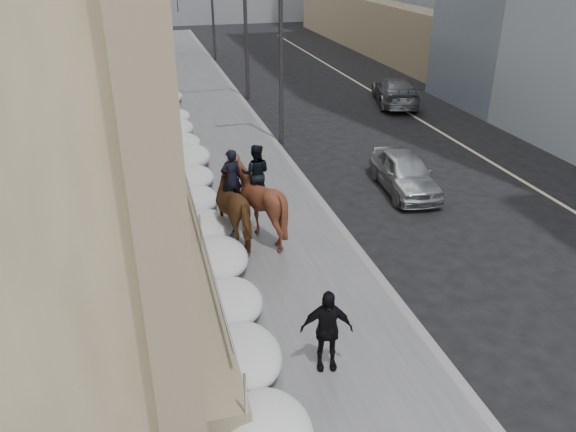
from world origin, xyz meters
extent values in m
plane|color=black|center=(0.00, 0.00, 0.00)|extent=(140.00, 140.00, 0.00)
cube|color=#4E4E50|center=(0.00, 10.00, 0.06)|extent=(5.00, 80.00, 0.12)
cube|color=slate|center=(2.62, 10.00, 0.06)|extent=(0.24, 80.00, 0.12)
cube|color=#BFB78C|center=(10.50, 10.00, 0.01)|extent=(0.15, 70.00, 0.01)
cube|color=#837155|center=(-2.25, 20.00, 0.45)|extent=(1.10, 44.00, 0.90)
cylinder|color=silver|center=(-1.80, 20.00, 1.35)|extent=(0.06, 42.00, 0.06)
cube|color=black|center=(-2.70, 13.00, 4.00)|extent=(0.20, 2.20, 4.50)
cylinder|color=#2D2D30|center=(2.90, 14.00, 4.00)|extent=(0.18, 0.18, 8.00)
cylinder|color=#2D2D30|center=(2.90, 34.00, 4.00)|extent=(0.18, 0.18, 8.00)
cylinder|color=#2D2D30|center=(3.00, 22.00, 3.00)|extent=(0.20, 0.20, 6.00)
imported|color=black|center=(-0.50, 22.00, 5.30)|extent=(0.18, 0.22, 1.10)
ellipsoid|color=silver|center=(-1.45, 0.00, 0.46)|extent=(1.50, 2.10, 0.68)
ellipsoid|color=silver|center=(-1.40, 4.00, 0.48)|extent=(1.60, 2.20, 0.72)
ellipsoid|color=silver|center=(-1.50, 8.00, 0.44)|extent=(1.40, 2.00, 0.64)
ellipsoid|color=silver|center=(-1.35, 12.00, 0.50)|extent=(1.70, 2.30, 0.76)
ellipsoid|color=silver|center=(-1.45, 16.00, 0.45)|extent=(1.50, 2.10, 0.66)
imported|color=#4B2D16|center=(-0.51, 5.55, 1.18)|extent=(1.70, 2.70, 2.11)
imported|color=black|center=(-0.51, 5.70, 1.97)|extent=(0.71, 0.55, 1.72)
imported|color=#4D2416|center=(0.01, 5.54, 1.27)|extent=(2.36, 2.51, 2.30)
imported|color=black|center=(0.01, 5.69, 2.06)|extent=(0.99, 0.86, 1.72)
imported|color=black|center=(0.16, -0.36, 1.03)|extent=(1.13, 0.65, 1.81)
imported|color=#ABAFB3|center=(5.81, 7.82, 0.69)|extent=(2.02, 4.20, 1.38)
imported|color=#56595D|center=(10.53, 18.83, 0.74)|extent=(3.32, 5.44, 1.47)
camera|label=1|loc=(-2.92, -8.91, 8.00)|focal=35.00mm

